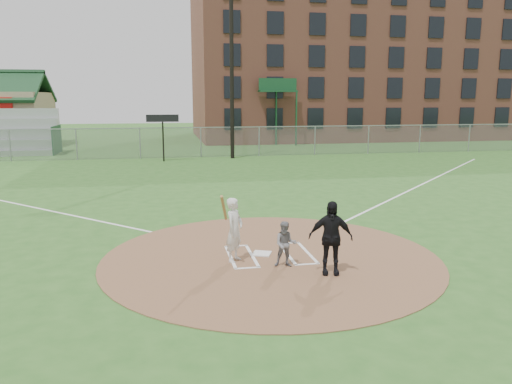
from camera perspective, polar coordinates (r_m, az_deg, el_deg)
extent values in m
plane|color=#2C5E20|center=(12.63, 1.70, -7.47)|extent=(140.00, 140.00, 0.00)
cylinder|color=brown|center=(12.63, 1.70, -7.43)|extent=(8.40, 8.40, 0.02)
cube|color=white|center=(12.80, 0.67, -7.05)|extent=(0.58, 0.58, 0.03)
cube|color=white|center=(24.06, 18.27, 0.75)|extent=(17.04, 17.04, 0.01)
imported|color=slate|center=(11.77, 3.40, -5.97)|extent=(0.60, 0.51, 1.09)
imported|color=black|center=(11.33, 8.52, -5.18)|extent=(1.05, 0.64, 1.68)
cube|color=white|center=(12.59, -2.93, -7.41)|extent=(0.08, 1.80, 0.01)
cube|color=white|center=(12.68, -0.45, -7.28)|extent=(0.08, 1.80, 0.01)
cube|color=white|center=(13.48, -2.27, -6.18)|extent=(0.62, 0.08, 0.01)
cube|color=white|center=(11.79, -0.97, -8.68)|extent=(0.62, 0.08, 0.01)
cube|color=white|center=(13.00, 5.90, -6.87)|extent=(0.08, 1.80, 0.01)
cube|color=white|center=(12.86, 3.53, -7.03)|extent=(0.08, 1.80, 0.01)
cube|color=white|center=(13.76, 3.70, -5.85)|extent=(0.62, 0.08, 0.01)
cube|color=white|center=(12.10, 5.84, -8.21)|extent=(0.62, 0.08, 0.01)
imported|color=silver|center=(12.08, -2.48, -4.34)|extent=(0.64, 0.68, 1.57)
cylinder|color=olive|center=(11.50, -3.70, -1.81)|extent=(0.25, 0.59, 0.70)
cube|color=slate|center=(33.94, -6.32, 5.66)|extent=(56.00, 0.03, 2.00)
cube|color=gray|center=(33.87, -6.35, 7.35)|extent=(56.00, 0.06, 0.06)
cube|color=gray|center=(33.94, -6.32, 5.66)|extent=(56.08, 0.08, 2.00)
cube|color=#194728|center=(38.74, -21.81, 5.58)|extent=(0.08, 3.20, 2.00)
cube|color=#A55947|center=(53.20, 10.09, 14.37)|extent=(30.00, 16.00, 15.00)
cube|color=black|center=(45.71, 13.65, 14.74)|extent=(26.60, 0.10, 12.20)
cube|color=#194728|center=(42.17, 2.49, 11.44)|extent=(3.20, 1.00, 0.15)
cube|color=#194728|center=(42.68, 2.31, 8.42)|extent=(0.12, 0.12, 4.50)
cube|color=#194728|center=(42.13, 4.62, 8.36)|extent=(0.12, 0.12, 4.50)
cube|color=#194728|center=(42.18, 2.50, 12.19)|extent=(3.20, 0.08, 1.00)
cylinder|color=black|center=(33.10, -2.80, 14.25)|extent=(0.26, 0.26, 12.00)
cylinder|color=black|center=(32.02, -10.56, 5.79)|extent=(0.10, 0.10, 2.60)
cube|color=black|center=(31.94, -10.65, 8.29)|extent=(2.00, 0.10, 0.45)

